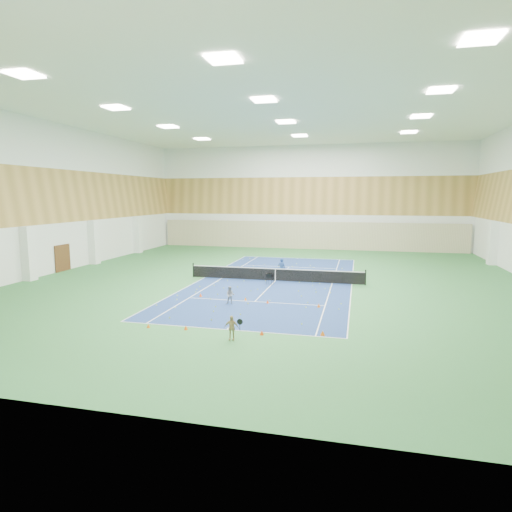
{
  "coord_description": "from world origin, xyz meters",
  "views": [
    {
      "loc": [
        5.81,
        -30.25,
        6.17
      ],
      "look_at": [
        -1.13,
        -1.37,
        2.0
      ],
      "focal_mm": 30.0,
      "sensor_mm": 36.0,
      "label": 1
    }
  ],
  "objects_px": {
    "tennis_net": "(275,274)",
    "coach": "(282,269)",
    "child_apron": "(231,328)",
    "ball_cart": "(270,279)",
    "child_court": "(230,295)"
  },
  "relations": [
    {
      "from": "coach",
      "to": "ball_cart",
      "type": "relative_size",
      "value": 1.98
    },
    {
      "from": "tennis_net",
      "to": "child_apron",
      "type": "height_order",
      "value": "tennis_net"
    },
    {
      "from": "ball_cart",
      "to": "tennis_net",
      "type": "bearing_deg",
      "value": 92.93
    },
    {
      "from": "coach",
      "to": "child_court",
      "type": "xyz_separation_m",
      "value": [
        -1.56,
        -8.09,
        -0.27
      ]
    },
    {
      "from": "coach",
      "to": "child_apron",
      "type": "relative_size",
      "value": 1.47
    },
    {
      "from": "coach",
      "to": "child_apron",
      "type": "bearing_deg",
      "value": 105.13
    },
    {
      "from": "child_apron",
      "to": "ball_cart",
      "type": "xyz_separation_m",
      "value": [
        -0.75,
        11.82,
        -0.14
      ]
    },
    {
      "from": "tennis_net",
      "to": "ball_cart",
      "type": "xyz_separation_m",
      "value": [
        -0.13,
        -1.33,
        -0.15
      ]
    },
    {
      "from": "ball_cart",
      "to": "coach",
      "type": "bearing_deg",
      "value": 87.09
    },
    {
      "from": "child_apron",
      "to": "child_court",
      "type": "bearing_deg",
      "value": 101.79
    },
    {
      "from": "child_apron",
      "to": "tennis_net",
      "type": "bearing_deg",
      "value": 87.09
    },
    {
      "from": "child_court",
      "to": "ball_cart",
      "type": "relative_size",
      "value": 1.3
    },
    {
      "from": "child_court",
      "to": "coach",
      "type": "bearing_deg",
      "value": 68.91
    },
    {
      "from": "tennis_net",
      "to": "child_apron",
      "type": "relative_size",
      "value": 11.87
    },
    {
      "from": "tennis_net",
      "to": "coach",
      "type": "height_order",
      "value": "coach"
    }
  ]
}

